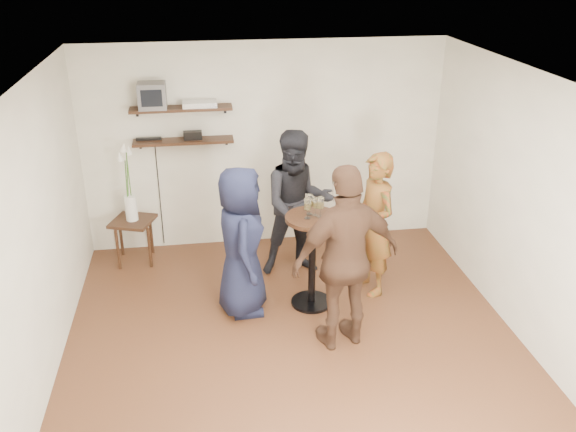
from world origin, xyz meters
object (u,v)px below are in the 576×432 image
object	(u,v)px
person_brown	(346,259)
person_plaid	(374,225)
crt_monitor	(152,95)
person_dark	(298,204)
person_navy	(241,242)
radio	(193,135)
drinks_table	(312,249)
dvd_deck	(200,104)
side_table	(133,227)

from	to	relation	value
person_brown	person_plaid	bearing A→B (deg)	-134.44
crt_monitor	person_brown	xyz separation A→B (m)	(1.80, -2.27, -1.09)
crt_monitor	person_dark	distance (m)	2.11
person_dark	person_navy	size ratio (longest dim) A/B	1.07
radio	person_brown	bearing A→B (deg)	-58.86
crt_monitor	person_plaid	bearing A→B (deg)	-29.73
drinks_table	person_dark	world-z (taller)	person_dark
drinks_table	person_plaid	world-z (taller)	person_plaid
drinks_table	person_navy	bearing A→B (deg)	-179.93
person_navy	dvd_deck	bearing A→B (deg)	12.04
dvd_deck	side_table	distance (m)	1.70
side_table	person_navy	size ratio (longest dim) A/B	0.37
crt_monitor	radio	bearing A→B (deg)	0.00
crt_monitor	drinks_table	xyz separation A→B (m)	(1.62, -1.54, -1.34)
person_dark	person_navy	world-z (taller)	person_dark
crt_monitor	side_table	world-z (taller)	crt_monitor
person_dark	person_navy	distance (m)	1.04
person_navy	drinks_table	bearing A→B (deg)	-90.00
person_plaid	person_navy	bearing A→B (deg)	-97.51
crt_monitor	dvd_deck	bearing A→B (deg)	0.00
person_navy	person_plaid	bearing A→B (deg)	-82.49
person_plaid	person_dark	bearing A→B (deg)	-141.30
crt_monitor	drinks_table	size ratio (longest dim) A/B	0.30
dvd_deck	drinks_table	size ratio (longest dim) A/B	0.38
crt_monitor	person_dark	bearing A→B (deg)	-26.28
radio	person_plaid	size ratio (longest dim) A/B	0.13
person_navy	person_brown	world-z (taller)	person_brown
radio	person_plaid	bearing A→B (deg)	-35.01
drinks_table	person_dark	xyz separation A→B (m)	(-0.03, 0.75, 0.20)
person_plaid	person_navy	xyz separation A→B (m)	(-1.48, -0.20, -0.00)
dvd_deck	person_navy	xyz separation A→B (m)	(0.33, -1.54, -1.08)
crt_monitor	side_table	distance (m)	1.61
dvd_deck	person_plaid	distance (m)	2.50
side_table	person_dark	world-z (taller)	person_dark
side_table	person_plaid	xyz separation A→B (m)	(2.70, -1.10, 0.35)
person_dark	person_brown	xyz separation A→B (m)	(0.21, -1.48, 0.06)
crt_monitor	dvd_deck	world-z (taller)	crt_monitor
dvd_deck	person_brown	xyz separation A→B (m)	(1.26, -2.27, -0.97)
crt_monitor	person_navy	bearing A→B (deg)	-60.50
crt_monitor	person_dark	size ratio (longest dim) A/B	0.18
person_dark	person_navy	bearing A→B (deg)	-136.21
drinks_table	person_dark	distance (m)	0.78
crt_monitor	person_plaid	xyz separation A→B (m)	(2.35, -1.34, -1.20)
radio	person_navy	xyz separation A→B (m)	(0.44, -1.54, -0.70)
dvd_deck	person_brown	size ratio (longest dim) A/B	0.21
radio	side_table	distance (m)	1.33
radio	person_dark	world-z (taller)	person_dark
person_plaid	person_brown	bearing A→B (deg)	-45.56
person_brown	drinks_table	bearing A→B (deg)	-90.00
person_dark	person_brown	distance (m)	1.50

